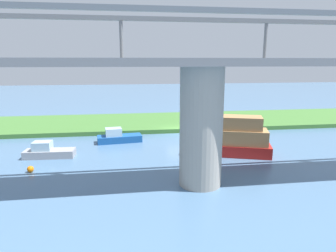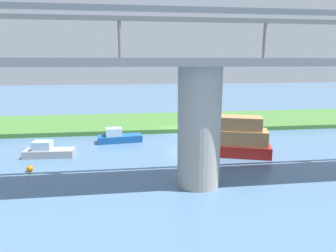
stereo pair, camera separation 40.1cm
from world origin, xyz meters
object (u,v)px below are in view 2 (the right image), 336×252
Objects in this scene: mooring_post at (234,122)px; motorboat_white at (48,151)px; person_on_bank at (192,120)px; bridge_pylon at (199,128)px; motorboat_red at (230,139)px; marker_buoy at (30,168)px; pontoon_yellow at (118,137)px.

mooring_post reaches higher than motorboat_white.
motorboat_white is at bearing 22.45° from mooring_post.
mooring_post is at bearing 170.54° from person_on_bank.
mooring_post is (-8.38, -16.27, -3.07)m from bridge_pylon.
person_on_bank is 0.17× the size of motorboat_red.
person_on_bank is at bearing -140.34° from marker_buoy.
marker_buoy is (6.59, 8.03, -0.30)m from pontoon_yellow.
pontoon_yellow is at bearing -129.36° from marker_buoy.
person_on_bank is at bearing -83.32° from motorboat_red.
bridge_pylon is at bearing 161.58° from marker_buoy.
person_on_bank is at bearing -100.77° from bridge_pylon.
pontoon_yellow is at bearing -29.12° from motorboat_red.
motorboat_white is (16.47, -1.46, -0.93)m from motorboat_red.
bridge_pylon reaches higher than mooring_post.
motorboat_red is at bearing -125.14° from bridge_pylon.
marker_buoy is (20.79, 12.13, -0.73)m from mooring_post.
motorboat_white is at bearing 35.03° from pontoon_yellow.
bridge_pylon is 13.93m from pontoon_yellow.
motorboat_red reaches higher than pontoon_yellow.
marker_buoy is at bearing 50.64° from pontoon_yellow.
mooring_post is 1.92× the size of marker_buoy.
motorboat_red reaches higher than mooring_post.
person_on_bank is 10.79m from motorboat_red.
motorboat_white is 0.93× the size of pontoon_yellow.
pontoon_yellow is 9.55× the size of marker_buoy.
pontoon_yellow is 10.39m from marker_buoy.
bridge_pylon reaches higher than pontoon_yellow.
bridge_pylon is at bearing 146.66° from motorboat_white.
bridge_pylon is 1.83× the size of motorboat_white.
pontoon_yellow is (-6.13, -4.30, 0.03)m from motorboat_white.
marker_buoy is at bearing 83.07° from motorboat_white.
mooring_post is 22.00m from motorboat_white.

